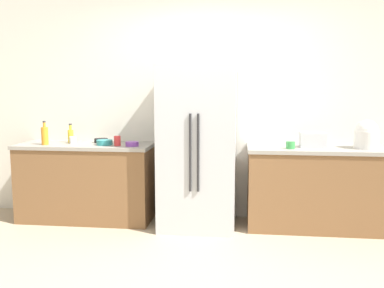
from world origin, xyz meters
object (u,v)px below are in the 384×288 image
refrigerator (198,148)px  toaster (313,140)px  bottle_a (71,135)px  cup_a (73,140)px  bowl_a (101,141)px  bowl_b (105,142)px  bottle_b (45,135)px  cup_c (117,141)px  rice_cooker (367,135)px  bowl_c (132,144)px  cup_b (291,145)px

refrigerator → toaster: size_ratio=6.49×
refrigerator → bottle_a: 1.54m
cup_a → bowl_a: bearing=23.6°
bowl_b → bottle_b: bearing=-175.0°
bottle_b → bottle_a: bearing=47.1°
cup_a → cup_c: 0.57m
cup_a → bowl_b: 0.41m
rice_cooker → bottle_a: 3.31m
bowl_a → bowl_b: (0.11, -0.20, 0.00)m
toaster → bowl_c: size_ratio=1.85×
toaster → bottle_b: (-2.96, -0.14, 0.03)m
cup_c → bowl_c: 0.17m
cup_b → rice_cooker: bearing=8.2°
bottle_b → bowl_b: bottle_b is taller
refrigerator → rice_cooker: 1.79m
refrigerator → bowl_a: size_ratio=11.27×
bottle_a → cup_b: bottle_a is taller
toaster → bowl_a: size_ratio=1.74×
cup_a → bowl_c: 0.74m
rice_cooker → cup_b: bearing=-171.8°
rice_cooker → bowl_c: rice_cooker is taller
refrigerator → rice_cooker: size_ratio=5.82×
toaster → bowl_c: toaster is taller
toaster → cup_b: 0.29m
bottle_b → cup_b: 2.72m
cup_b → toaster: bearing=29.9°
refrigerator → bottle_b: size_ratio=6.52×
bottle_b → rice_cooker: bearing=1.9°
bowl_b → rice_cooker: bearing=1.2°
cup_a → bowl_b: cup_a is taller
cup_c → bowl_c: bearing=-3.4°
cup_a → cup_c: cup_c is taller
bowl_b → cup_b: bearing=-1.6°
rice_cooker → cup_b: 0.81m
refrigerator → cup_c: 0.90m
bowl_c → rice_cooker: bearing=2.4°
bottle_a → cup_c: 0.66m
refrigerator → bowl_b: size_ratio=9.92×
cup_b → bowl_c: 1.71m
toaster → bowl_b: size_ratio=1.53×
bottle_a → toaster: bearing=-1.6°
cup_a → toaster: bearing=0.3°
bottle_a → bowl_a: size_ratio=1.43×
bottle_b → bowl_b: size_ratio=1.52×
bottle_b → bowl_c: bottle_b is taller
toaster → cup_a: size_ratio=3.31×
bowl_a → bowl_b: bowl_b is taller
cup_c → bowl_b: (-0.16, 0.04, -0.03)m
refrigerator → bowl_a: refrigerator is taller
cup_c → bowl_b: size_ratio=0.61×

